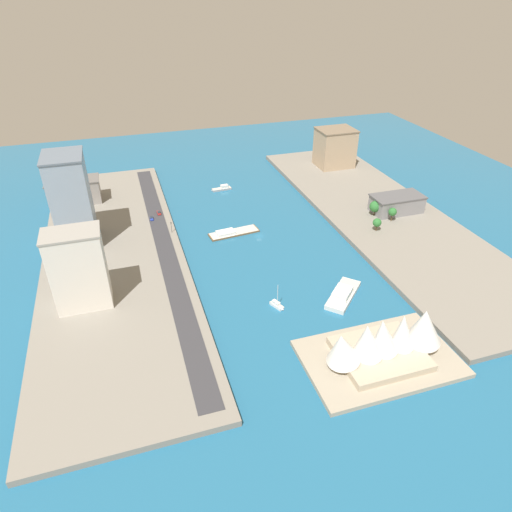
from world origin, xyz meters
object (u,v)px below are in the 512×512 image
at_px(carpark_squat_concrete, 74,191).
at_px(tower_tall_glass, 72,200).
at_px(hotel_broad_white, 79,269).
at_px(pickup_red, 159,213).
at_px(apartment_midrise_tan, 335,148).
at_px(traffic_light_waterfront, 171,226).
at_px(opera_landmark, 385,339).
at_px(barge_flat_brown, 232,233).
at_px(hatchback_blue, 152,218).
at_px(sailboat_small_white, 277,305).
at_px(warehouse_low_gray, 397,204).
at_px(ferry_white_commuter, 343,294).
at_px(yacht_sleek_gray, 222,188).

distance_m(carpark_squat_concrete, tower_tall_glass, 57.17).
xyz_separation_m(hotel_broad_white, pickup_red, (-41.59, -79.44, -17.03)).
xyz_separation_m(apartment_midrise_tan, traffic_light_waterfront, (133.84, 69.31, -9.66)).
height_order(tower_tall_glass, opera_landmark, tower_tall_glass).
distance_m(hotel_broad_white, tower_tall_glass, 58.81).
relative_size(barge_flat_brown, apartment_midrise_tan, 1.07).
bearing_deg(apartment_midrise_tan, carpark_squat_concrete, 3.14).
bearing_deg(hatchback_blue, opera_landmark, 116.77).
bearing_deg(pickup_red, apartment_midrise_tan, -162.44).
distance_m(sailboat_small_white, opera_landmark, 51.71).
bearing_deg(traffic_light_waterfront, tower_tall_glass, -5.38).
bearing_deg(hatchback_blue, warehouse_low_gray, 166.72).
bearing_deg(warehouse_low_gray, hotel_broad_white, 12.18).
xyz_separation_m(warehouse_low_gray, pickup_red, (139.28, -40.39, -4.35)).
height_order(apartment_midrise_tan, opera_landmark, apartment_midrise_tan).
height_order(hatchback_blue, opera_landmark, opera_landmark).
distance_m(hotel_broad_white, warehouse_low_gray, 185.47).
relative_size(hotel_broad_white, carpark_squat_concrete, 1.10).
height_order(carpark_squat_concrete, traffic_light_waterfront, carpark_squat_concrete).
relative_size(tower_tall_glass, apartment_midrise_tan, 1.75).
bearing_deg(traffic_light_waterfront, sailboat_small_white, 113.89).
relative_size(carpark_squat_concrete, pickup_red, 6.18).
height_order(tower_tall_glass, traffic_light_waterfront, tower_tall_glass).
xyz_separation_m(apartment_midrise_tan, hatchback_blue, (142.92, 49.96, -13.08)).
xyz_separation_m(sailboat_small_white, hatchback_blue, (43.80, -97.71, 2.49)).
distance_m(carpark_squat_concrete, hatchback_blue, 59.09).
relative_size(sailboat_small_white, carpark_squat_concrete, 0.37).
xyz_separation_m(sailboat_small_white, hotel_broad_white, (80.38, -24.60, 19.51)).
xyz_separation_m(carpark_squat_concrete, tower_tall_glass, (-3.54, 54.50, 16.91)).
bearing_deg(ferry_white_commuter, traffic_light_waterfront, -50.91).
bearing_deg(sailboat_small_white, apartment_midrise_tan, -123.87).
relative_size(sailboat_small_white, apartment_midrise_tan, 0.43).
bearing_deg(sailboat_small_white, hatchback_blue, -65.85).
distance_m(carpark_squat_concrete, opera_landmark, 213.57).
bearing_deg(ferry_white_commuter, pickup_red, -56.77).
bearing_deg(tower_tall_glass, ferry_white_commuter, 143.22).
height_order(hotel_broad_white, opera_landmark, hotel_broad_white).
relative_size(ferry_white_commuter, carpark_squat_concrete, 0.75).
height_order(warehouse_low_gray, traffic_light_waterfront, warehouse_low_gray).
relative_size(yacht_sleek_gray, traffic_light_waterfront, 2.23).
height_order(tower_tall_glass, pickup_red, tower_tall_glass).
distance_m(barge_flat_brown, yacht_sleek_gray, 63.77).
relative_size(carpark_squat_concrete, tower_tall_glass, 0.66).
bearing_deg(barge_flat_brown, traffic_light_waterfront, -12.56).
relative_size(sailboat_small_white, opera_landmark, 0.25).
bearing_deg(opera_landmark, yacht_sleek_gray, -83.89).
bearing_deg(barge_flat_brown, sailboat_small_white, 91.48).
distance_m(yacht_sleek_gray, pickup_red, 55.82).
xyz_separation_m(hotel_broad_white, tower_tall_glass, (3.10, -58.36, 6.52)).
bearing_deg(carpark_squat_concrete, warehouse_low_gray, 158.51).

